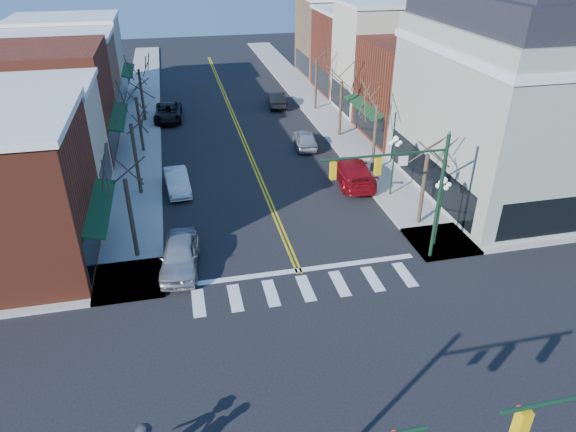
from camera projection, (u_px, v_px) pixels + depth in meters
ground at (344, 379)px, 20.70m from camera, size 160.00×160.00×0.00m
sidewalk_left at (137, 188)px, 36.05m from camera, size 3.50×70.00×0.15m
sidewalk_right at (371, 166)px, 39.41m from camera, size 3.50×70.00×0.15m
bldg_left_stucco_a at (18, 149)px, 32.55m from camera, size 10.00×7.00×7.50m
bldg_left_brick_b at (41, 105)px, 39.13m from camera, size 10.00×9.00×8.50m
bldg_left_tan at (59, 83)px, 46.34m from camera, size 10.00×7.50×7.80m
bldg_left_stucco_b at (71, 62)px, 52.86m from camera, size 10.00×8.00×8.20m
bldg_right_brick_a at (425, 90)px, 43.71m from camera, size 10.00×8.50×8.00m
bldg_right_stucco at (391, 59)px, 49.84m from camera, size 10.00×7.00×10.00m
bldg_right_brick_b at (364, 52)px, 56.61m from camera, size 10.00×8.00×8.50m
bldg_right_tan at (342, 37)px, 63.31m from camera, size 10.00×8.00×9.00m
victorian_corner at (523, 94)px, 33.02m from camera, size 12.25×14.25×13.30m
traffic_mast_far_right at (408, 184)px, 25.80m from camera, size 6.60×0.28×7.20m
lamppost_corner at (441, 200)px, 28.09m from camera, size 0.36×0.36×4.33m
lamppost_midblock at (394, 156)px, 33.64m from camera, size 0.36×0.36×4.33m
tree_left_a at (132, 220)px, 27.32m from camera, size 0.24×0.24×4.76m
tree_left_b at (136, 160)px, 34.08m from camera, size 0.24×0.24×5.04m
tree_left_c at (140, 125)px, 41.03m from camera, size 0.24×0.24×4.55m
tree_left_d at (142, 96)px, 47.77m from camera, size 0.24×0.24×4.90m
tree_right_a at (423, 191)px, 30.58m from camera, size 0.24×0.24×4.62m
tree_right_b at (374, 140)px, 37.27m from camera, size 0.24×0.24×5.18m
tree_right_c at (341, 110)px, 44.19m from camera, size 0.24×0.24×4.83m
tree_right_d at (316, 85)px, 50.98m from camera, size 0.24×0.24×4.97m
car_left_near at (180, 256)px, 27.14m from camera, size 2.45×4.98×1.63m
car_left_mid at (177, 181)px, 35.46m from camera, size 1.82×4.40×1.42m
car_left_far at (168, 112)px, 48.94m from camera, size 2.80×5.52×1.50m
car_right_near at (353, 172)px, 36.56m from camera, size 2.95×6.12×1.72m
car_right_mid at (305, 139)px, 42.74m from camera, size 2.17×4.42×1.45m
car_right_far at (277, 99)px, 52.79m from camera, size 2.15×4.70×1.49m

